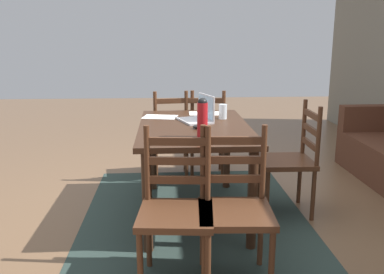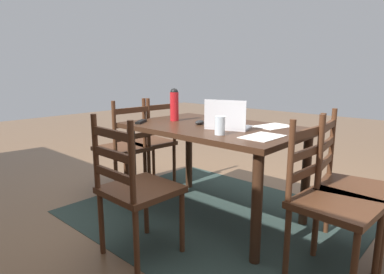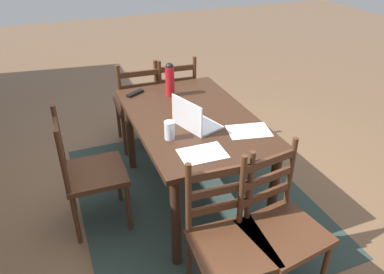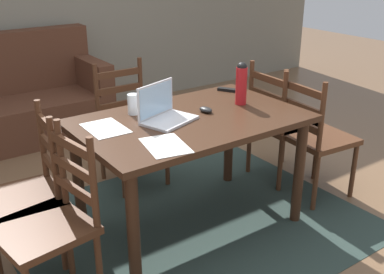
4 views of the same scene
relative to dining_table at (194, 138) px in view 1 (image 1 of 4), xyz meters
The scene contains 15 objects.
ground_plane 0.67m from the dining_table, ahead, with size 14.00×14.00×0.00m, color brown.
area_rug 0.67m from the dining_table, ahead, with size 2.25×1.85×0.01m, color #283833.
dining_table is the anchor object (origin of this frame).
chair_left_far 1.03m from the dining_table, 169.97° to the left, with size 0.47×0.47×0.95m.
chair_right_near 1.03m from the dining_table, ahead, with size 0.48×0.48×0.95m.
chair_left_near 1.03m from the dining_table, behind, with size 0.50×0.50×0.95m.
chair_far_head 0.84m from the dining_table, 89.95° to the left, with size 0.45×0.45×0.95m.
chair_right_far 1.03m from the dining_table, 10.31° to the left, with size 0.46×0.46×0.95m.
laptop 0.24m from the dining_table, 159.86° to the left, with size 0.37×0.31×0.23m.
water_bottle 0.50m from the dining_table, ahead, with size 0.08×0.08×0.29m.
drinking_glass 0.41m from the dining_table, 133.34° to the left, with size 0.07×0.07×0.13m, color silver.
computer_mouse 0.19m from the dining_table, 11.64° to the left, with size 0.06×0.10×0.03m, color black.
tv_remote 0.65m from the dining_table, 28.52° to the left, with size 0.04×0.17×0.02m, color black.
paper_stack_left 0.54m from the dining_table, 165.13° to the left, with size 0.21×0.30×0.00m, color white.
paper_stack_right 0.47m from the dining_table, 142.19° to the right, with size 0.21×0.30×0.00m, color white.
Camera 1 is at (3.34, -0.22, 1.48)m, focal length 39.20 mm.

